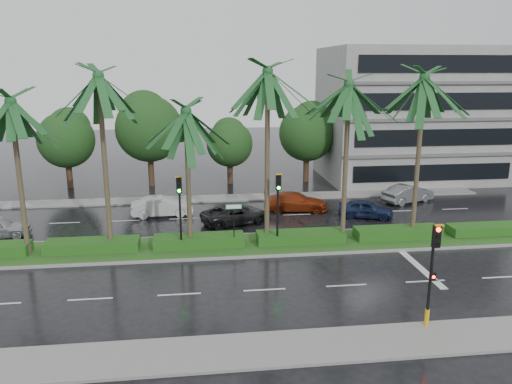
{
  "coord_description": "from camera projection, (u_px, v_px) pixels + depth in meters",
  "views": [
    {
      "loc": [
        -3.06,
        -26.55,
        10.25
      ],
      "look_at": [
        0.39,
        1.5,
        3.15
      ],
      "focal_mm": 35.0,
      "sensor_mm": 36.0,
      "label": 1
    }
  ],
  "objects": [
    {
      "name": "palm_row",
      "position": [
        227.0,
        99.0,
        27.16
      ],
      "size": [
        26.3,
        4.2,
        10.68
      ],
      "color": "#483B29",
      "rests_on": "median"
    },
    {
      "name": "car_blue",
      "position": [
        366.0,
        209.0,
        34.79
      ],
      "size": [
        2.73,
        4.06,
        1.28
      ],
      "primitive_type": "imported",
      "rotation": [
        0.0,
        0.0,
        1.22
      ],
      "color": "#172447",
      "rests_on": "ground"
    },
    {
      "name": "lane_markings",
      "position": [
        306.0,
        252.0,
        28.36
      ],
      "size": [
        34.0,
        13.06,
        0.01
      ],
      "color": "silver",
      "rests_on": "ground"
    },
    {
      "name": "ground",
      "position": [
        252.0,
        252.0,
        28.41
      ],
      "size": [
        120.0,
        120.0,
        0.0
      ],
      "primitive_type": "plane",
      "color": "black",
      "rests_on": "ground"
    },
    {
      "name": "car_white",
      "position": [
        162.0,
        206.0,
        35.13
      ],
      "size": [
        1.73,
        4.33,
        1.4
      ],
      "primitive_type": "imported",
      "rotation": [
        0.0,
        0.0,
        1.63
      ],
      "color": "#BDBDBD",
      "rests_on": "ground"
    },
    {
      "name": "building",
      "position": [
        412.0,
        114.0,
        46.29
      ],
      "size": [
        16.0,
        10.0,
        12.0
      ],
      "primitive_type": "cube",
      "color": "gray",
      "rests_on": "ground"
    },
    {
      "name": "median",
      "position": [
        250.0,
        245.0,
        29.36
      ],
      "size": [
        36.0,
        4.0,
        0.15
      ],
      "color": "gray",
      "rests_on": "ground"
    },
    {
      "name": "car_grey",
      "position": [
        408.0,
        194.0,
        38.69
      ],
      "size": [
        2.99,
        4.49,
        1.4
      ],
      "primitive_type": "imported",
      "rotation": [
        0.0,
        0.0,
        1.96
      ],
      "color": "#5A5C5F",
      "rests_on": "ground"
    },
    {
      "name": "signal_near",
      "position": [
        432.0,
        271.0,
        19.47
      ],
      "size": [
        0.34,
        0.45,
        4.36
      ],
      "color": "black",
      "rests_on": "near_sidewalk"
    },
    {
      "name": "signal_median_left",
      "position": [
        180.0,
        202.0,
        27.5
      ],
      "size": [
        0.34,
        0.42,
        4.36
      ],
      "color": "black",
      "rests_on": "median"
    },
    {
      "name": "car_red",
      "position": [
        296.0,
        202.0,
        36.51
      ],
      "size": [
        2.49,
        4.85,
        1.35
      ],
      "primitive_type": "imported",
      "rotation": [
        0.0,
        0.0,
        1.44
      ],
      "color": "maroon",
      "rests_on": "ground"
    },
    {
      "name": "signal_median_right",
      "position": [
        278.0,
        199.0,
        28.15
      ],
      "size": [
        0.34,
        0.42,
        4.36
      ],
      "color": "black",
      "rests_on": "median"
    },
    {
      "name": "bg_trees",
      "position": [
        218.0,
        131.0,
        44.08
      ],
      "size": [
        32.73,
        5.78,
        8.36
      ],
      "color": "#372619",
      "rests_on": "ground"
    },
    {
      "name": "car_darkgrey",
      "position": [
        236.0,
        214.0,
        33.42
      ],
      "size": [
        3.56,
        5.08,
        1.29
      ],
      "primitive_type": "imported",
      "rotation": [
        0.0,
        0.0,
        1.91
      ],
      "color": "black",
      "rests_on": "ground"
    },
    {
      "name": "hedge",
      "position": [
        250.0,
        239.0,
        29.27
      ],
      "size": [
        35.2,
        1.4,
        0.6
      ],
      "color": "#164F16",
      "rests_on": "median"
    },
    {
      "name": "street_sign",
      "position": [
        234.0,
        215.0,
        28.24
      ],
      "size": [
        0.95,
        0.09,
        2.6
      ],
      "color": "black",
      "rests_on": "median"
    },
    {
      "name": "near_sidewalk",
      "position": [
        284.0,
        348.0,
        18.58
      ],
      "size": [
        40.0,
        2.4,
        0.12
      ],
      "primitive_type": "cube",
      "color": "slate",
      "rests_on": "ground"
    },
    {
      "name": "far_sidewalk",
      "position": [
        235.0,
        198.0,
        39.95
      ],
      "size": [
        40.0,
        2.0,
        0.12
      ],
      "primitive_type": "cube",
      "color": "slate",
      "rests_on": "ground"
    }
  ]
}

